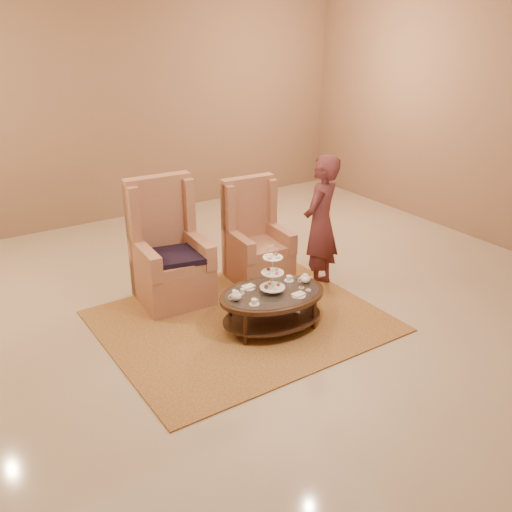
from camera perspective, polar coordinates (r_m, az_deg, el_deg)
ground at (r=6.16m, az=0.21°, el=-6.44°), size 8.00×8.00×0.00m
ceiling at (r=6.16m, az=0.21°, el=-6.44°), size 8.00×8.00×0.02m
wall_back at (r=9.07m, az=-14.13°, el=14.35°), size 8.00×0.04×3.50m
rug at (r=6.14m, az=-1.43°, el=-6.49°), size 2.86×2.39×0.02m
tea_table at (r=5.86m, az=1.63°, el=-4.31°), size 1.22×0.93×0.94m
armchair_left at (r=6.51m, az=-8.68°, el=-0.38°), size 0.79×0.82×1.39m
armchair_right at (r=6.95m, az=-0.08°, el=0.99°), size 0.72×0.74×1.24m
person at (r=6.60m, az=6.48°, el=3.21°), size 0.70×0.61×1.61m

